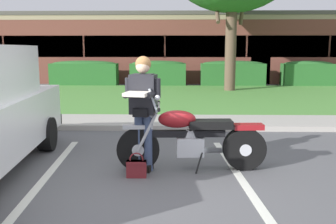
# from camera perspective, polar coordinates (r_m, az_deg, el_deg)

# --- Properties ---
(ground_plane) EXTENTS (140.00, 140.00, 0.00)m
(ground_plane) POSITION_cam_1_polar(r_m,az_deg,el_deg) (5.11, -2.36, -11.19)
(ground_plane) COLOR #565659
(curb_strip) EXTENTS (60.00, 0.20, 0.12)m
(curb_strip) POSITION_cam_1_polar(r_m,az_deg,el_deg) (8.49, -0.82, -2.37)
(curb_strip) COLOR #ADA89E
(curb_strip) RESTS_ON ground
(concrete_walk) EXTENTS (60.00, 1.50, 0.08)m
(concrete_walk) POSITION_cam_1_polar(r_m,az_deg,el_deg) (9.33, -0.62, -1.41)
(concrete_walk) COLOR #ADA89E
(concrete_walk) RESTS_ON ground
(grass_lawn) EXTENTS (60.00, 8.35, 0.06)m
(grass_lawn) POSITION_cam_1_polar(r_m,az_deg,el_deg) (14.19, 0.08, 2.31)
(grass_lawn) COLOR #518E3D
(grass_lawn) RESTS_ON ground
(stall_stripe_0) EXTENTS (0.41, 4.40, 0.01)m
(stall_stripe_0) POSITION_cam_1_polar(r_m,az_deg,el_deg) (5.61, -18.32, -9.75)
(stall_stripe_0) COLOR silver
(stall_stripe_0) RESTS_ON ground
(stall_stripe_1) EXTENTS (0.41, 4.40, 0.01)m
(stall_stripe_1) POSITION_cam_1_polar(r_m,az_deg,el_deg) (5.37, 11.28, -10.31)
(stall_stripe_1) COLOR silver
(stall_stripe_1) RESTS_ON ground
(motorcycle) EXTENTS (2.24, 0.82, 1.26)m
(motorcycle) POSITION_cam_1_polar(r_m,az_deg,el_deg) (5.68, 4.37, -3.93)
(motorcycle) COLOR black
(motorcycle) RESTS_ON ground
(rider_person) EXTENTS (0.53, 0.63, 1.70)m
(rider_person) POSITION_cam_1_polar(r_m,az_deg,el_deg) (5.53, -3.81, 1.18)
(rider_person) COLOR black
(rider_person) RESTS_ON ground
(handbag) EXTENTS (0.28, 0.13, 0.36)m
(handbag) POSITION_cam_1_polar(r_m,az_deg,el_deg) (5.44, -4.77, -8.31)
(handbag) COLOR maroon
(handbag) RESTS_ON ground
(hedge_left) EXTENTS (3.28, 0.90, 1.24)m
(hedge_left) POSITION_cam_1_polar(r_m,az_deg,el_deg) (19.21, -12.52, 5.83)
(hedge_left) COLOR #286028
(hedge_left) RESTS_ON ground
(hedge_center_left) EXTENTS (2.71, 0.90, 1.24)m
(hedge_center_left) POSITION_cam_1_polar(r_m,az_deg,el_deg) (18.68, -1.51, 5.95)
(hedge_center_left) COLOR #286028
(hedge_center_left) RESTS_ON ground
(hedge_center_right) EXTENTS (3.10, 0.90, 1.24)m
(hedge_center_right) POSITION_cam_1_polar(r_m,az_deg,el_deg) (18.85, 9.71, 5.86)
(hedge_center_right) COLOR #286028
(hedge_center_right) RESTS_ON ground
(hedge_right) EXTENTS (2.45, 0.90, 1.24)m
(hedge_right) POSITION_cam_1_polar(r_m,az_deg,el_deg) (19.71, 20.33, 5.56)
(hedge_right) COLOR #286028
(hedge_right) RESTS_ON ground
(brick_building) EXTENTS (24.87, 8.27, 3.71)m
(brick_building) POSITION_cam_1_polar(r_m,az_deg,el_deg) (23.72, -0.16, 9.63)
(brick_building) COLOR brown
(brick_building) RESTS_ON ground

